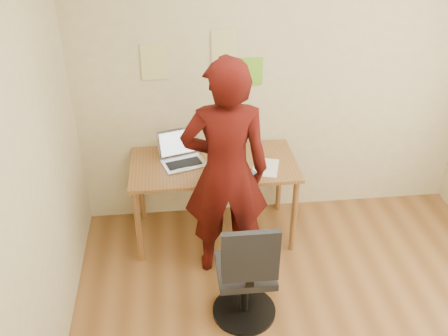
{
  "coord_description": "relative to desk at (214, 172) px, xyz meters",
  "views": [
    {
      "loc": [
        -0.91,
        -2.21,
        2.89
      ],
      "look_at": [
        -0.56,
        0.95,
        0.95
      ],
      "focal_mm": 40.0,
      "sensor_mm": 36.0,
      "label": 1
    }
  ],
  "objects": [
    {
      "name": "laptop",
      "position": [
        -0.26,
        0.06,
        0.14
      ],
      "size": [
        0.42,
        0.4,
        0.25
      ],
      "rotation": [
        0.0,
        0.0,
        0.29
      ],
      "color": "#B3B3BA",
      "rests_on": "desk"
    },
    {
      "name": "person",
      "position": [
        0.05,
        -0.43,
        0.26
      ],
      "size": [
        0.68,
        0.47,
        1.82
      ],
      "primitive_type": "imported",
      "rotation": [
        0.0,
        0.0,
        3.1
      ],
      "color": "#3D0B08",
      "rests_on": "ground"
    },
    {
      "name": "office_chair",
      "position": [
        0.13,
        -1.03,
        -0.26
      ],
      "size": [
        0.48,
        0.48,
        0.91
      ],
      "rotation": [
        0.0,
        0.0,
        -0.0
      ],
      "color": "black",
      "rests_on": "ground"
    },
    {
      "name": "wall_note_right",
      "position": [
        0.37,
        0.36,
        0.75
      ],
      "size": [
        0.18,
        0.0,
        0.24
      ],
      "primitive_type": "cube",
      "color": "#6FBC2A",
      "rests_on": "room"
    },
    {
      "name": "phone",
      "position": [
        0.3,
        -0.21,
        0.09
      ],
      "size": [
        0.12,
        0.14,
        0.01
      ],
      "rotation": [
        0.0,
        0.0,
        0.52
      ],
      "color": "black",
      "rests_on": "desk"
    },
    {
      "name": "wall_note_mid",
      "position": [
        0.13,
        0.36,
        0.96
      ],
      "size": [
        0.21,
        0.0,
        0.3
      ],
      "primitive_type": "cube",
      "color": "#D3CF7E",
      "rests_on": "room"
    },
    {
      "name": "paper_sheet",
      "position": [
        0.42,
        -0.12,
        0.09
      ],
      "size": [
        0.28,
        0.34,
        0.0
      ],
      "primitive_type": "cube",
      "rotation": [
        0.0,
        0.0,
        -0.28
      ],
      "color": "white",
      "rests_on": "desk"
    },
    {
      "name": "wall_note_left",
      "position": [
        -0.44,
        0.36,
        0.86
      ],
      "size": [
        0.21,
        0.0,
        0.3
      ],
      "primitive_type": "cube",
      "color": "#D3CF7E",
      "rests_on": "room"
    },
    {
      "name": "room",
      "position": [
        0.6,
        -1.38,
        0.7
      ],
      "size": [
        3.58,
        3.58,
        2.78
      ],
      "color": "brown",
      "rests_on": "ground"
    },
    {
      "name": "desk",
      "position": [
        0.0,
        0.0,
        0.0
      ],
      "size": [
        1.4,
        0.7,
        0.74
      ],
      "color": "brown",
      "rests_on": "ground"
    }
  ]
}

